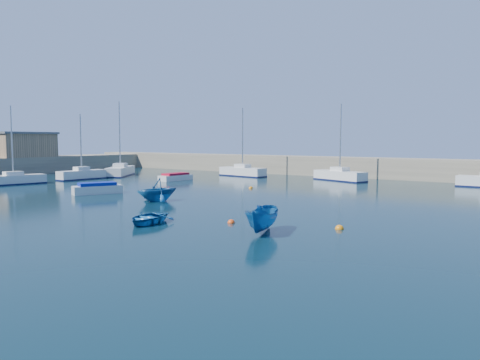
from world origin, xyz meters
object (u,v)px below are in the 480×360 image
Objects in this scene: dinghy_left at (157,190)px; dinghy_right at (263,220)px; sailboat_5 at (243,171)px; sailboat_3 at (82,174)px; sailboat_2 at (13,179)px; motorboat_1 at (97,189)px; sailboat_4 at (120,171)px; motorboat_2 at (176,177)px; sailboat_6 at (340,175)px; brick_shed_a at (22,146)px; dinghy_center at (148,218)px.

dinghy_left reaches higher than dinghy_right.
dinghy_left is at bearing -152.22° from sailboat_5.
sailboat_3 is at bearing 140.22° from dinghy_right.
sailboat_2 is 1.07× the size of sailboat_3.
dinghy_right is (22.05, -6.48, 0.21)m from motorboat_1.
sailboat_3 is 0.80× the size of sailboat_4.
sailboat_2 is 23.21m from dinghy_left.
sailboat_4 is 16.88m from sailboat_5.
dinghy_right reaches higher than motorboat_2.
sailboat_6 reaches higher than sailboat_2.
brick_shed_a is 0.86× the size of sailboat_6.
sailboat_3 is 2.48× the size of dinghy_center.
sailboat_6 is 33.83m from dinghy_right.
dinghy_center is 0.90× the size of dinghy_right.
motorboat_1 is (15.45, -15.82, -0.19)m from sailboat_4.
dinghy_center is (2.60, -34.02, -0.32)m from sailboat_6.
sailboat_5 reaches higher than dinghy_left.
motorboat_2 is 1.24× the size of dinghy_right.
sailboat_6 reaches higher than brick_shed_a.
sailboat_2 is 1.91× the size of motorboat_1.
dinghy_left is (9.41, -25.41, 0.27)m from sailboat_5.
brick_shed_a is 1.76× the size of motorboat_1.
sailboat_6 is 34.12m from dinghy_center.
brick_shed_a reaches higher than dinghy_right.
dinghy_center is (30.07, -8.47, -0.24)m from sailboat_2.
dinghy_center is (29.66, -17.03, -0.29)m from sailboat_3.
dinghy_right is at bearing -8.87° from dinghy_left.
sailboat_6 is (27.47, 25.56, 0.08)m from sailboat_2.
brick_shed_a is at bearing 145.10° from dinghy_right.
sailboat_4 is 3.10× the size of dinghy_center.
brick_shed_a is 0.92× the size of sailboat_2.
brick_shed_a reaches higher than motorboat_1.
sailboat_5 is 13.72m from sailboat_6.
brick_shed_a is 0.87× the size of sailboat_5.
sailboat_2 reaches higher than motorboat_1.
motorboat_1 is 17.06m from dinghy_center.
dinghy_left is (12.26, -15.23, 0.51)m from motorboat_2.
sailboat_3 reaches higher than dinghy_left.
brick_shed_a is 46.38m from sailboat_6.
dinghy_right is (9.62, -32.43, 0.04)m from sailboat_6.
sailboat_2 reaches higher than dinghy_center.
sailboat_3 reaches higher than motorboat_1.
motorboat_2 is at bearing 143.86° from sailboat_6.
sailboat_4 is at bearing 102.14° from sailboat_2.
motorboat_1 is at bearing 9.06° from sailboat_2.
sailboat_5 is at bearing -2.34° from sailboat_4.
sailboat_6 is at bearing 53.50° from sailboat_2.
sailboat_6 is (27.89, 10.13, -0.02)m from sailboat_4.
dinghy_right is (7.02, 1.59, 0.36)m from dinghy_center.
brick_shed_a is at bearing -167.64° from motorboat_2.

